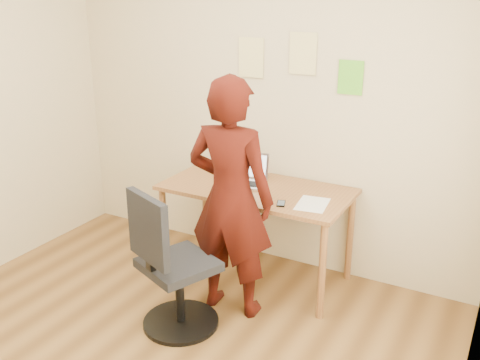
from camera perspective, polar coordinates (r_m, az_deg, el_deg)
The scene contains 10 objects.
room at distance 2.78m, azimuth -13.97°, elevation 2.79°, with size 3.58×3.58×2.78m.
desk at distance 4.01m, azimuth 1.76°, elevation -1.96°, with size 1.40×0.70×0.74m.
laptop at distance 4.06m, azimuth 0.73°, elevation 0.38°, with size 0.34×0.32×0.21m.
paper_sheet at distance 3.71m, azimuth 7.73°, elevation -2.55°, with size 0.20×0.29×0.00m, color white.
phone at distance 3.68m, azimuth 4.40°, elevation -2.51°, with size 0.09×0.12×0.01m.
wall_note_left at distance 4.18m, azimuth 1.19°, elevation 12.92°, with size 0.21×0.00×0.30m, color #F0E18F.
wall_note_mid at distance 4.00m, azimuth 6.72°, elevation 13.26°, with size 0.21×0.00×0.30m, color #F0E18F.
wall_note_right at distance 3.90m, azimuth 11.71°, elevation 10.65°, with size 0.18×0.00×0.24m, color #65CE2E.
office_chair at distance 3.51m, azimuth -7.43°, elevation -9.71°, with size 0.56×0.57×0.98m.
person at distance 3.54m, azimuth -1.02°, elevation -2.00°, with size 0.60×0.39×1.65m, color #390D07.
Camera 1 is at (1.83, -1.94, 2.13)m, focal length 40.00 mm.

